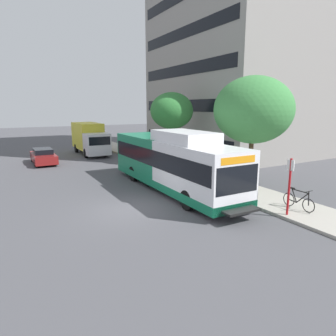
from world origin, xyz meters
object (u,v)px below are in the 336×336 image
bus_stop_sign_pole (289,182)px  transit_bus (172,162)px  bicycle_parked (299,201)px  street_tree_mid_block (172,111)px  box_truck_background (90,138)px  street_tree_near_stop (253,110)px  parked_car_far_lane (43,156)px

bus_stop_sign_pole → transit_bus: bearing=109.0°
transit_bus → bicycle_parked: size_ratio=6.96×
bus_stop_sign_pole → bicycle_parked: 1.57m
street_tree_mid_block → box_truck_background: (-4.77, 9.10, -2.86)m
bicycle_parked → street_tree_mid_block: (0.86, 13.73, 4.04)m
street_tree_near_stop → box_truck_background: bearing=105.2°
bicycle_parked → bus_stop_sign_pole: bearing=-166.1°
street_tree_near_stop → parked_car_far_lane: street_tree_near_stop is taller
bicycle_parked → street_tree_near_stop: (1.08, 4.40, 4.20)m
bicycle_parked → parked_car_far_lane: (-8.99, 19.38, 0.10)m
bicycle_parked → street_tree_near_stop: 6.18m
transit_bus → bus_stop_sign_pole: transit_bus is taller
bicycle_parked → box_truck_background: size_ratio=0.25×
bus_stop_sign_pole → box_truck_background: bearing=97.0°
street_tree_mid_block → parked_car_far_lane: (-9.85, 5.65, -3.94)m
box_truck_background → bus_stop_sign_pole: bearing=-83.0°
street_tree_mid_block → parked_car_far_lane: 12.02m
street_tree_near_stop → bus_stop_sign_pole: bearing=-115.0°
street_tree_near_stop → street_tree_mid_block: (-0.23, 9.33, -0.16)m
street_tree_mid_block → box_truck_background: size_ratio=0.86×
street_tree_mid_block → bicycle_parked: bearing=-93.6°
street_tree_near_stop → bicycle_parked: bearing=-103.8°
bicycle_parked → street_tree_mid_block: size_ratio=0.29×
transit_bus → bus_stop_sign_pole: bearing=-71.0°
transit_bus → box_truck_background: transit_bus is taller
bicycle_parked → street_tree_near_stop: bearing=76.2°
street_tree_near_stop → box_truck_background: (-5.00, 18.42, -3.02)m
bicycle_parked → street_tree_mid_block: bearing=86.4°
transit_bus → box_truck_background: size_ratio=1.75×
street_tree_near_stop → street_tree_mid_block: 9.33m
transit_bus → parked_car_far_lane: transit_bus is taller
bus_stop_sign_pole → bicycle_parked: (1.10, 0.27, -1.09)m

